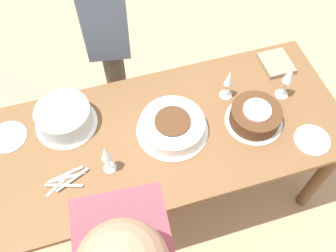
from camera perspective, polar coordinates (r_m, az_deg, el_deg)
name	(u,v)px	position (r m, az deg, el deg)	size (l,w,h in m)	color
ground_plane	(168,192)	(2.52, 0.00, -9.98)	(12.00, 12.00, 0.00)	tan
dining_table	(168,143)	(1.94, 0.00, -2.60)	(1.78, 0.77, 0.76)	brown
cake_center_white	(172,126)	(1.81, 0.66, 0.07)	(0.35, 0.35, 0.09)	white
cake_front_chocolate	(255,116)	(1.89, 13.15, 1.51)	(0.29, 0.29, 0.10)	white
cake_back_decorated	(64,117)	(1.89, -15.52, 1.29)	(0.31, 0.31, 0.12)	white
wine_glass_near	(229,80)	(1.90, 9.25, 6.94)	(0.07, 0.07, 0.19)	silver
wine_glass_far	(289,75)	(1.94, 18.01, 7.39)	(0.07, 0.07, 0.23)	silver
wine_glass_extra	(106,154)	(1.64, -9.42, -4.25)	(0.06, 0.06, 0.19)	silver
dessert_plate_left	(8,137)	(1.98, -23.21, -1.55)	(0.18, 0.18, 0.01)	silver
dessert_plate_right	(312,140)	(1.94, 21.11, -1.99)	(0.18, 0.18, 0.01)	silver
fork_pile	(66,180)	(1.77, -15.30, -7.92)	(0.21, 0.11, 0.01)	silver
napkin_stack	(276,63)	(2.18, 16.15, 9.16)	(0.16, 0.18, 0.03)	gray
person_watching	(103,3)	(2.03, -9.82, 18.01)	(0.28, 0.43, 1.75)	#4C4238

